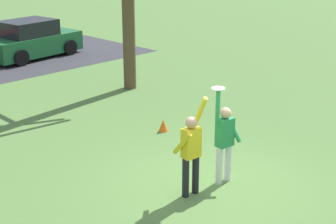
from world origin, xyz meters
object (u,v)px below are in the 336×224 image
Objects in this scene: person_catcher at (225,138)px; person_defender at (191,149)px; frisbee_disc at (218,88)px; parked_car_green at (31,40)px; field_cone_orange at (163,125)px.

person_catcher is 0.91m from person_defender.
frisbee_disc is at bearing -0.00° from person_catcher.
person_defender is 0.48× the size of parked_car_green.
person_catcher is 3.32m from field_cone_orange.
person_defender is 1.31m from frisbee_disc.
frisbee_disc is 0.06× the size of parked_car_green.
person_catcher is at bearing 0.00° from person_defender.
field_cone_orange is (1.19, 2.98, -0.82)m from person_catcher.
person_defender is 13.68m from parked_car_green.
frisbee_disc is 3.80m from field_cone_orange.
person_defender is 3.65m from field_cone_orange.
person_catcher reaches higher than person_defender.
person_catcher is 0.49× the size of parked_car_green.
frisbee_disc reaches higher than parked_car_green.
frisbee_disc is 13.63m from parked_car_green.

